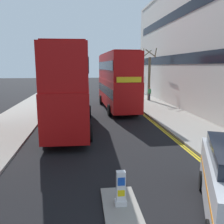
% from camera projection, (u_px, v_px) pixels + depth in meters
% --- Properties ---
extents(sidewalk_right, '(4.00, 80.00, 0.14)m').
position_uv_depth(sidewalk_right, '(178.00, 120.00, 19.54)').
color(sidewalk_right, gray).
rests_on(sidewalk_right, ground).
extents(sidewalk_left, '(4.00, 80.00, 0.14)m').
position_uv_depth(sidewalk_left, '(11.00, 124.00, 18.04)').
color(sidewalk_left, gray).
rests_on(sidewalk_left, ground).
extents(kerb_line_outer, '(0.10, 56.00, 0.01)m').
position_uv_depth(kerb_line_outer, '(161.00, 128.00, 17.36)').
color(kerb_line_outer, yellow).
rests_on(kerb_line_outer, ground).
extents(kerb_line_inner, '(0.10, 56.00, 0.01)m').
position_uv_depth(kerb_line_inner, '(159.00, 128.00, 17.34)').
color(kerb_line_inner, yellow).
rests_on(kerb_line_inner, ground).
extents(traffic_island, '(1.10, 2.20, 0.10)m').
position_uv_depth(traffic_island, '(121.00, 206.00, 7.55)').
color(traffic_island, gray).
rests_on(traffic_island, ground).
extents(keep_left_bollard, '(0.36, 0.28, 1.11)m').
position_uv_depth(keep_left_bollard, '(121.00, 190.00, 7.44)').
color(keep_left_bollard, silver).
rests_on(keep_left_bollard, traffic_island).
extents(double_decker_bus_away, '(2.95, 10.85, 5.64)m').
position_uv_depth(double_decker_bus_away, '(71.00, 85.00, 16.78)').
color(double_decker_bus_away, '#B20F0F').
rests_on(double_decker_bus_away, ground).
extents(double_decker_bus_oncoming, '(3.12, 10.89, 5.64)m').
position_uv_depth(double_decker_bus_oncoming, '(117.00, 79.00, 24.32)').
color(double_decker_bus_oncoming, '#B20F0F').
rests_on(double_decker_bus_oncoming, ground).
extents(pedestrian_far, '(0.34, 0.22, 1.62)m').
position_uv_depth(pedestrian_far, '(149.00, 94.00, 30.05)').
color(pedestrian_far, '#2D2D38').
rests_on(pedestrian_far, sidewalk_right).
extents(street_tree_near, '(1.81, 1.83, 5.59)m').
position_uv_depth(street_tree_near, '(133.00, 75.00, 41.13)').
color(street_tree_near, '#6B6047').
rests_on(street_tree_near, sidewalk_right).
extents(street_tree_mid, '(1.91, 1.85, 6.39)m').
position_uv_depth(street_tree_mid, '(149.00, 75.00, 29.80)').
color(street_tree_mid, '#6B6047').
rests_on(street_tree_mid, sidewalk_right).
extents(townhouse_terrace_right, '(10.08, 28.00, 13.22)m').
position_uv_depth(townhouse_terrace_right, '(213.00, 46.00, 27.13)').
color(townhouse_terrace_right, silver).
rests_on(townhouse_terrace_right, ground).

